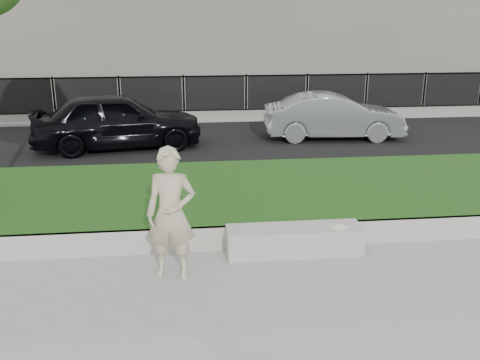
{
  "coord_description": "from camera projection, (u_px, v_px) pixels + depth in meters",
  "views": [
    {
      "loc": [
        -0.75,
        -6.81,
        3.62
      ],
      "look_at": [
        0.16,
        1.2,
        1.12
      ],
      "focal_mm": 40.0,
      "sensor_mm": 36.0,
      "label": 1
    }
  ],
  "objects": [
    {
      "name": "ground",
      "position": [
        238.0,
        280.0,
        7.62
      ],
      "size": [
        90.0,
        90.0,
        0.0
      ],
      "primitive_type": "plane",
      "color": "gray",
      "rests_on": "ground"
    },
    {
      "name": "grass_bank",
      "position": [
        222.0,
        198.0,
        10.41
      ],
      "size": [
        34.0,
        4.0,
        0.4
      ],
      "primitive_type": "cube",
      "color": "black",
      "rests_on": "ground"
    },
    {
      "name": "grass_kerb",
      "position": [
        231.0,
        238.0,
        8.55
      ],
      "size": [
        34.0,
        0.08,
        0.4
      ],
      "primitive_type": "cube",
      "color": "#A3A199",
      "rests_on": "ground"
    },
    {
      "name": "street",
      "position": [
        207.0,
        143.0,
        15.68
      ],
      "size": [
        34.0,
        7.0,
        0.04
      ],
      "primitive_type": "cube",
      "color": "black",
      "rests_on": "ground"
    },
    {
      "name": "far_pavement",
      "position": [
        200.0,
        114.0,
        19.94
      ],
      "size": [
        34.0,
        3.0,
        0.12
      ],
      "primitive_type": "cube",
      "color": "gray",
      "rests_on": "ground"
    },
    {
      "name": "iron_fence",
      "position": [
        201.0,
        106.0,
        18.85
      ],
      "size": [
        32.0,
        0.3,
        1.5
      ],
      "color": "slate",
      "rests_on": "far_pavement"
    },
    {
      "name": "stone_bench",
      "position": [
        294.0,
        240.0,
        8.42
      ],
      "size": [
        2.13,
        0.53,
        0.44
      ],
      "primitive_type": "cube",
      "color": "#A3A199",
      "rests_on": "ground"
    },
    {
      "name": "man",
      "position": [
        171.0,
        214.0,
        7.46
      ],
      "size": [
        0.76,
        0.56,
        1.91
      ],
      "primitive_type": "imported",
      "rotation": [
        0.0,
        0.0,
        -0.16
      ],
      "color": "#B7AE8C",
      "rests_on": "ground"
    },
    {
      "name": "book",
      "position": [
        339.0,
        227.0,
        8.33
      ],
      "size": [
        0.26,
        0.23,
        0.02
      ],
      "primitive_type": "cube",
      "rotation": [
        0.0,
        0.0,
        0.47
      ],
      "color": "white",
      "rests_on": "stone_bench"
    },
    {
      "name": "car_dark",
      "position": [
        117.0,
        120.0,
        14.76
      ],
      "size": [
        4.83,
        2.55,
        1.57
      ],
      "primitive_type": "imported",
      "rotation": [
        0.0,
        0.0,
        1.73
      ],
      "color": "black",
      "rests_on": "street"
    },
    {
      "name": "car_silver",
      "position": [
        333.0,
        116.0,
        15.94
      ],
      "size": [
        4.18,
        1.72,
        1.35
      ],
      "primitive_type": "imported",
      "rotation": [
        0.0,
        0.0,
        1.5
      ],
      "color": "gray",
      "rests_on": "street"
    }
  ]
}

